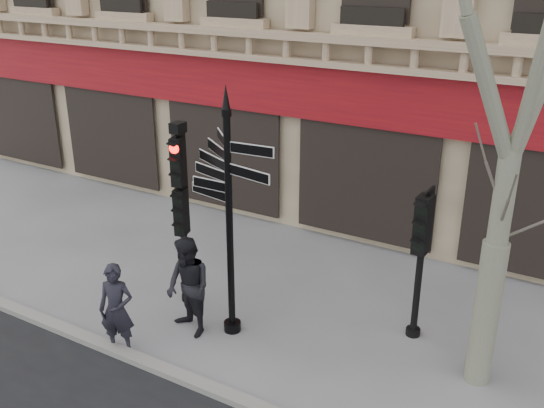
{
  "coord_description": "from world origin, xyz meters",
  "views": [
    {
      "loc": [
        4.82,
        -7.7,
        6.42
      ],
      "look_at": [
        -0.02,
        0.6,
        2.55
      ],
      "focal_mm": 40.0,
      "sensor_mm": 36.0,
      "label": 1
    }
  ],
  "objects_px": {
    "traffic_signal_secondary": "(422,240)",
    "pedestrian_a": "(117,310)",
    "traffic_signal_main": "(182,193)",
    "pedestrian_b": "(188,287)",
    "fingerpost": "(228,174)"
  },
  "relations": [
    {
      "from": "traffic_signal_secondary",
      "to": "pedestrian_a",
      "type": "distance_m",
      "value": 5.41
    },
    {
      "from": "traffic_signal_main",
      "to": "traffic_signal_secondary",
      "type": "distance_m",
      "value": 4.5
    },
    {
      "from": "traffic_signal_secondary",
      "to": "pedestrian_b",
      "type": "height_order",
      "value": "traffic_signal_secondary"
    },
    {
      "from": "traffic_signal_secondary",
      "to": "fingerpost",
      "type": "bearing_deg",
      "value": -148.95
    },
    {
      "from": "fingerpost",
      "to": "pedestrian_a",
      "type": "xyz_separation_m",
      "value": [
        -1.35,
        -1.53,
        -2.24
      ]
    },
    {
      "from": "fingerpost",
      "to": "pedestrian_b",
      "type": "bearing_deg",
      "value": -125.33
    },
    {
      "from": "pedestrian_a",
      "to": "pedestrian_b",
      "type": "bearing_deg",
      "value": 34.98
    },
    {
      "from": "traffic_signal_main",
      "to": "pedestrian_b",
      "type": "xyz_separation_m",
      "value": [
        0.75,
        -0.89,
        -1.39
      ]
    },
    {
      "from": "fingerpost",
      "to": "traffic_signal_main",
      "type": "relative_size",
      "value": 1.24
    },
    {
      "from": "fingerpost",
      "to": "traffic_signal_secondary",
      "type": "relative_size",
      "value": 1.66
    },
    {
      "from": "fingerpost",
      "to": "traffic_signal_main",
      "type": "height_order",
      "value": "fingerpost"
    },
    {
      "from": "fingerpost",
      "to": "pedestrian_a",
      "type": "height_order",
      "value": "fingerpost"
    },
    {
      "from": "traffic_signal_secondary",
      "to": "pedestrian_a",
      "type": "bearing_deg",
      "value": -141.02
    },
    {
      "from": "fingerpost",
      "to": "traffic_signal_main",
      "type": "xyz_separation_m",
      "value": [
        -1.39,
        0.45,
        -0.75
      ]
    },
    {
      "from": "fingerpost",
      "to": "traffic_signal_main",
      "type": "bearing_deg",
      "value": -177.78
    }
  ]
}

